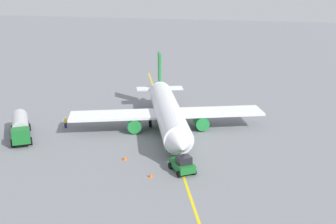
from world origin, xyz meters
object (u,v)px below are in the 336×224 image
(safety_cone_nose, at_px, (151,175))
(safety_cone_wingtip, at_px, (125,158))
(airplane, at_px, (168,113))
(pushback_tug, at_px, (183,164))
(fuel_tanker, at_px, (20,126))
(refueling_worker, at_px, (65,123))

(safety_cone_nose, bearing_deg, safety_cone_wingtip, -129.81)
(safety_cone_wingtip, bearing_deg, safety_cone_nose, 50.19)
(airplane, xyz_separation_m, pushback_tug, (14.31, 5.70, -1.76))
(fuel_tanker, xyz_separation_m, pushback_tug, (5.37, 25.70, -0.71))
(fuel_tanker, bearing_deg, safety_cone_nose, 71.01)
(fuel_tanker, bearing_deg, pushback_tug, 78.19)
(safety_cone_wingtip, bearing_deg, airplane, 169.65)
(fuel_tanker, xyz_separation_m, refueling_worker, (-5.60, 4.24, -0.90))
(airplane, distance_m, pushback_tug, 15.50)
(airplane, xyz_separation_m, safety_cone_wingtip, (12.72, -2.32, -2.48))
(safety_cone_wingtip, bearing_deg, fuel_tanker, -102.08)
(pushback_tug, xyz_separation_m, refueling_worker, (-10.98, -21.46, -0.19))
(fuel_tanker, bearing_deg, refueling_worker, 142.89)
(airplane, bearing_deg, safety_cone_wingtip, -10.35)
(pushback_tug, bearing_deg, fuel_tanker, -101.81)
(refueling_worker, distance_m, safety_cone_wingtip, 16.40)
(pushback_tug, distance_m, safety_cone_nose, 4.12)
(refueling_worker, bearing_deg, pushback_tug, 62.91)
(fuel_tanker, height_order, safety_cone_wingtip, fuel_tanker)
(refueling_worker, relative_size, safety_cone_wingtip, 2.95)
(safety_cone_nose, distance_m, safety_cone_wingtip, 6.13)
(safety_cone_nose, bearing_deg, pushback_tug, 125.15)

